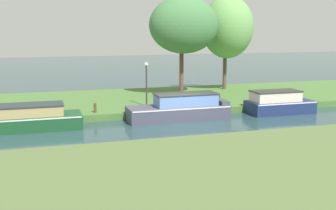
{
  "coord_description": "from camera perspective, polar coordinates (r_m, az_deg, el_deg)",
  "views": [
    {
      "loc": [
        -7.66,
        -21.84,
        5.29
      ],
      "look_at": [
        -0.58,
        1.2,
        0.9
      ],
      "focal_mm": 45.34,
      "sensor_mm": 36.0,
      "label": 1
    }
  ],
  "objects": [
    {
      "name": "riverbank_near",
      "position": [
        15.8,
        13.13,
        -8.76
      ],
      "size": [
        72.0,
        10.0,
        0.4
      ],
      "primitive_type": "cube",
      "color": "#54693A",
      "rests_on": "ground_plane"
    },
    {
      "name": "mooring_post_far",
      "position": [
        25.19,
        -9.77,
        -0.38
      ],
      "size": [
        0.16,
        0.16,
        0.56
      ],
      "primitive_type": "cylinder",
      "color": "brown",
      "rests_on": "riverbank_far"
    },
    {
      "name": "willow_tree_left",
      "position": [
        31.04,
        2.17,
        10.66
      ],
      "size": [
        5.14,
        3.62,
        7.14
      ],
      "color": "brown",
      "rests_on": "riverbank_far"
    },
    {
      "name": "lamp_post",
      "position": [
        26.75,
        -2.92,
        3.58
      ],
      "size": [
        0.24,
        0.24,
        2.77
      ],
      "color": "#333338",
      "rests_on": "riverbank_far"
    },
    {
      "name": "ground_plane",
      "position": [
        23.74,
        2.18,
        -2.56
      ],
      "size": [
        120.0,
        120.0,
        0.0
      ],
      "primitive_type": "plane",
      "color": "#284348"
    },
    {
      "name": "forest_narrowboat",
      "position": [
        23.54,
        -19.08,
        -1.77
      ],
      "size": [
        6.06,
        2.06,
        1.34
      ],
      "color": "#184826",
      "rests_on": "ground_plane"
    },
    {
      "name": "navy_cruiser",
      "position": [
        27.55,
        14.63,
        0.23
      ],
      "size": [
        4.16,
        1.9,
        1.44
      ],
      "color": "navy",
      "rests_on": "ground_plane"
    },
    {
      "name": "mooring_post_near",
      "position": [
        27.28,
        6.86,
        0.68
      ],
      "size": [
        0.12,
        0.12,
        0.71
      ],
      "primitive_type": "cylinder",
      "color": "#502E28",
      "rests_on": "riverbank_far"
    },
    {
      "name": "willow_tree_centre",
      "position": [
        34.2,
        7.99,
        10.29
      ],
      "size": [
        4.04,
        4.24,
        7.38
      ],
      "color": "brown",
      "rests_on": "riverbank_far"
    },
    {
      "name": "slate_barge",
      "position": [
        24.79,
        1.72,
        -0.48
      ],
      "size": [
        5.94,
        1.9,
        1.54
      ],
      "color": "#434456",
      "rests_on": "ground_plane"
    },
    {
      "name": "riverbank_far",
      "position": [
        30.27,
        -2.18,
        0.64
      ],
      "size": [
        72.0,
        10.0,
        0.4
      ],
      "primitive_type": "cube",
      "color": "#497134",
      "rests_on": "ground_plane"
    }
  ]
}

